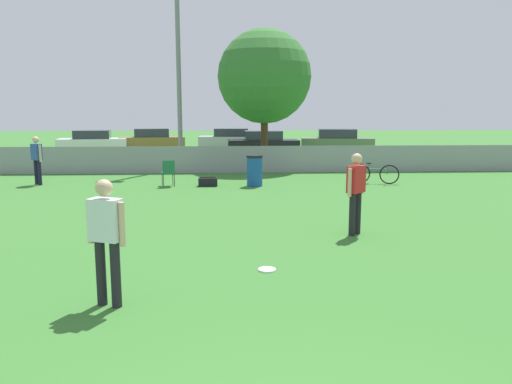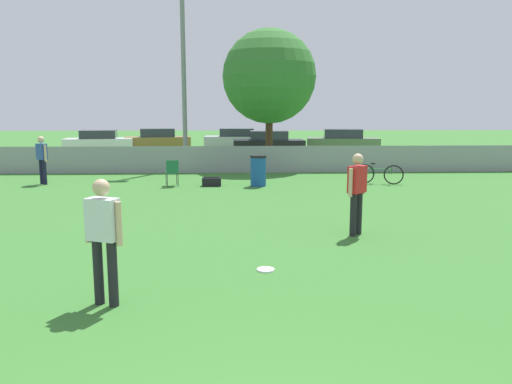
{
  "view_description": "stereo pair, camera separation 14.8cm",
  "coord_description": "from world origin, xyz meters",
  "px_view_note": "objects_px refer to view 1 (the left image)",
  "views": [
    {
      "loc": [
        -0.37,
        -2.43,
        2.57
      ],
      "look_at": [
        0.13,
        6.75,
        1.05
      ],
      "focal_mm": 35.0,
      "sensor_mm": 36.0,
      "label": 1
    },
    {
      "loc": [
        -0.22,
        -2.43,
        2.57
      ],
      "look_at": [
        0.13,
        6.75,
        1.05
      ],
      "focal_mm": 35.0,
      "sensor_mm": 36.0,
      "label": 2
    }
  ],
  "objects_px": {
    "parked_car_white": "(93,142)",
    "gear_bag_sideline": "(208,182)",
    "tree_near_pole": "(264,77)",
    "frisbee_disc": "(267,270)",
    "player_receiver_white": "(106,233)",
    "parked_car_dark": "(263,143)",
    "light_pole": "(178,42)",
    "bicycle_sideline": "(375,174)",
    "folding_chair_sideline": "(168,171)",
    "trash_bin": "(255,171)",
    "parked_car_tan": "(152,140)",
    "parked_car_olive": "(337,141)",
    "player_thrower_red": "(356,188)",
    "spectator_in_blue": "(37,157)",
    "parked_car_silver": "(231,139)"
  },
  "relations": [
    {
      "from": "gear_bag_sideline",
      "to": "trash_bin",
      "type": "bearing_deg",
      "value": -2.52
    },
    {
      "from": "parked_car_tan",
      "to": "parked_car_dark",
      "type": "xyz_separation_m",
      "value": [
        6.77,
        -3.39,
        -0.0
      ]
    },
    {
      "from": "player_thrower_red",
      "to": "spectator_in_blue",
      "type": "distance_m",
      "value": 11.85
    },
    {
      "from": "bicycle_sideline",
      "to": "parked_car_dark",
      "type": "relative_size",
      "value": 0.39
    },
    {
      "from": "bicycle_sideline",
      "to": "parked_car_silver",
      "type": "bearing_deg",
      "value": 127.93
    },
    {
      "from": "player_thrower_red",
      "to": "spectator_in_blue",
      "type": "relative_size",
      "value": 1.02
    },
    {
      "from": "player_thrower_red",
      "to": "trash_bin",
      "type": "bearing_deg",
      "value": 58.92
    },
    {
      "from": "parked_car_silver",
      "to": "parked_car_olive",
      "type": "distance_m",
      "value": 6.81
    },
    {
      "from": "spectator_in_blue",
      "to": "parked_car_white",
      "type": "bearing_deg",
      "value": -42.07
    },
    {
      "from": "parked_car_white",
      "to": "gear_bag_sideline",
      "type": "bearing_deg",
      "value": -69.35
    },
    {
      "from": "player_thrower_red",
      "to": "parked_car_tan",
      "type": "xyz_separation_m",
      "value": [
        -7.42,
        21.67,
        -0.3
      ]
    },
    {
      "from": "gear_bag_sideline",
      "to": "player_thrower_red",
      "type": "bearing_deg",
      "value": -64.21
    },
    {
      "from": "player_receiver_white",
      "to": "parked_car_silver",
      "type": "height_order",
      "value": "player_receiver_white"
    },
    {
      "from": "light_pole",
      "to": "bicycle_sideline",
      "type": "distance_m",
      "value": 10.18
    },
    {
      "from": "player_receiver_white",
      "to": "light_pole",
      "type": "bearing_deg",
      "value": 114.2
    },
    {
      "from": "player_receiver_white",
      "to": "spectator_in_blue",
      "type": "relative_size",
      "value": 1.02
    },
    {
      "from": "parked_car_silver",
      "to": "trash_bin",
      "type": "bearing_deg",
      "value": -85.38
    },
    {
      "from": "spectator_in_blue",
      "to": "bicycle_sideline",
      "type": "height_order",
      "value": "spectator_in_blue"
    },
    {
      "from": "player_thrower_red",
      "to": "parked_car_olive",
      "type": "distance_m",
      "value": 20.07
    },
    {
      "from": "player_receiver_white",
      "to": "folding_chair_sideline",
      "type": "relative_size",
      "value": 1.9
    },
    {
      "from": "tree_near_pole",
      "to": "folding_chair_sideline",
      "type": "distance_m",
      "value": 7.43
    },
    {
      "from": "spectator_in_blue",
      "to": "gear_bag_sideline",
      "type": "distance_m",
      "value": 5.96
    },
    {
      "from": "player_receiver_white",
      "to": "parked_car_dark",
      "type": "bearing_deg",
      "value": 103.07
    },
    {
      "from": "spectator_in_blue",
      "to": "folding_chair_sideline",
      "type": "relative_size",
      "value": 1.87
    },
    {
      "from": "frisbee_disc",
      "to": "folding_chair_sideline",
      "type": "xyz_separation_m",
      "value": [
        -2.65,
        9.11,
        0.51
      ]
    },
    {
      "from": "trash_bin",
      "to": "parked_car_olive",
      "type": "bearing_deg",
      "value": 66.49
    },
    {
      "from": "parked_car_dark",
      "to": "parked_car_olive",
      "type": "relative_size",
      "value": 0.9
    },
    {
      "from": "trash_bin",
      "to": "parked_car_olive",
      "type": "distance_m",
      "value": 14.07
    },
    {
      "from": "parked_car_tan",
      "to": "player_thrower_red",
      "type": "bearing_deg",
      "value": -80.53
    },
    {
      "from": "parked_car_white",
      "to": "player_receiver_white",
      "type": "bearing_deg",
      "value": -82.89
    },
    {
      "from": "player_thrower_red",
      "to": "frisbee_disc",
      "type": "bearing_deg",
      "value": -177.1
    },
    {
      "from": "light_pole",
      "to": "trash_bin",
      "type": "height_order",
      "value": "light_pole"
    },
    {
      "from": "tree_near_pole",
      "to": "frisbee_disc",
      "type": "relative_size",
      "value": 20.8
    },
    {
      "from": "parked_car_tan",
      "to": "trash_bin",
      "type": "bearing_deg",
      "value": -78.5
    },
    {
      "from": "gear_bag_sideline",
      "to": "parked_car_olive",
      "type": "height_order",
      "value": "parked_car_olive"
    },
    {
      "from": "parked_car_olive",
      "to": "folding_chair_sideline",
      "type": "bearing_deg",
      "value": -115.8
    },
    {
      "from": "trash_bin",
      "to": "parked_car_white",
      "type": "relative_size",
      "value": 0.25
    },
    {
      "from": "bicycle_sideline",
      "to": "parked_car_dark",
      "type": "bearing_deg",
      "value": 125.7
    },
    {
      "from": "light_pole",
      "to": "spectator_in_blue",
      "type": "height_order",
      "value": "light_pole"
    },
    {
      "from": "gear_bag_sideline",
      "to": "light_pole",
      "type": "bearing_deg",
      "value": 104.86
    },
    {
      "from": "light_pole",
      "to": "gear_bag_sideline",
      "type": "xyz_separation_m",
      "value": [
        1.41,
        -5.31,
        -5.29
      ]
    },
    {
      "from": "spectator_in_blue",
      "to": "folding_chair_sideline",
      "type": "bearing_deg",
      "value": -146.49
    },
    {
      "from": "bicycle_sideline",
      "to": "trash_bin",
      "type": "xyz_separation_m",
      "value": [
        -4.25,
        -0.34,
        0.18
      ]
    },
    {
      "from": "player_thrower_red",
      "to": "parked_car_silver",
      "type": "distance_m",
      "value": 22.4
    },
    {
      "from": "parked_car_tan",
      "to": "parked_car_silver",
      "type": "height_order",
      "value": "parked_car_tan"
    },
    {
      "from": "light_pole",
      "to": "parked_car_white",
      "type": "distance_m",
      "value": 11.19
    },
    {
      "from": "gear_bag_sideline",
      "to": "parked_car_tan",
      "type": "bearing_deg",
      "value": 105.51
    },
    {
      "from": "player_receiver_white",
      "to": "frisbee_disc",
      "type": "distance_m",
      "value": 2.76
    },
    {
      "from": "player_thrower_red",
      "to": "folding_chair_sideline",
      "type": "bearing_deg",
      "value": 78.73
    },
    {
      "from": "bicycle_sideline",
      "to": "parked_car_silver",
      "type": "xyz_separation_m",
      "value": [
        -4.95,
        15.12,
        0.33
      ]
    }
  ]
}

